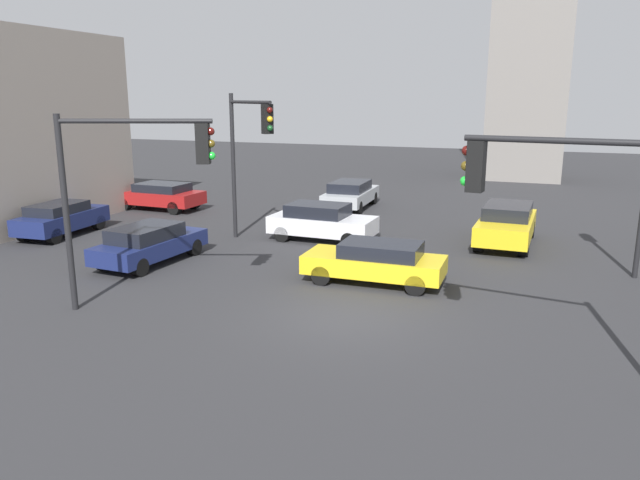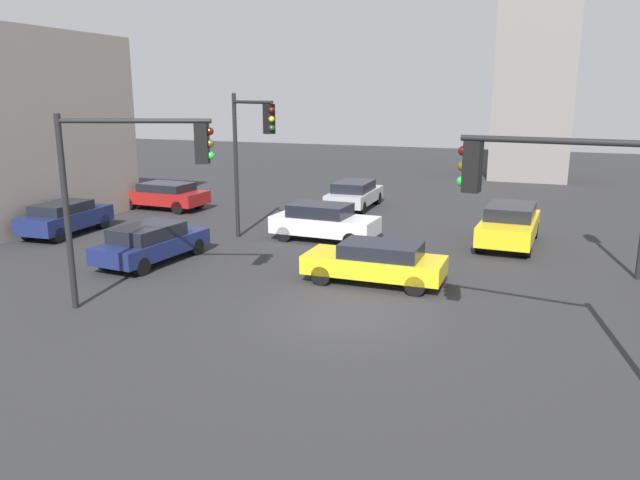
% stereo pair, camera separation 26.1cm
% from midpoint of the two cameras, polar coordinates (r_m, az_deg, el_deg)
% --- Properties ---
extents(ground_plane, '(105.66, 105.66, 0.00)m').
position_cam_midpoint_polar(ground_plane, '(15.58, 1.94, -7.20)').
color(ground_plane, '#2D2D30').
extents(traffic_light_0, '(3.73, 1.53, 5.08)m').
position_cam_midpoint_polar(traffic_light_0, '(15.93, -17.69, 6.33)').
color(traffic_light_0, black).
rests_on(traffic_light_0, ground_plane).
extents(traffic_light_2, '(4.10, 0.78, 4.88)m').
position_cam_midpoint_polar(traffic_light_2, '(11.95, 22.32, 3.16)').
color(traffic_light_2, black).
rests_on(traffic_light_2, ground_plane).
extents(traffic_light_3, '(2.77, 2.21, 5.61)m').
position_cam_midpoint_polar(traffic_light_3, '(22.44, -7.13, 9.41)').
color(traffic_light_3, black).
rests_on(traffic_light_3, ground_plane).
extents(car_1, '(1.97, 4.11, 1.34)m').
position_cam_midpoint_polar(car_1, '(26.47, -23.57, 1.92)').
color(car_1, navy).
rests_on(car_1, ground_plane).
extents(car_2, '(4.20, 1.77, 1.26)m').
position_cam_midpoint_polar(car_2, '(18.11, 4.89, -2.03)').
color(car_2, yellow).
rests_on(car_2, ground_plane).
extents(car_3, '(2.00, 4.67, 1.51)m').
position_cam_midpoint_polar(car_3, '(23.83, 16.95, 1.50)').
color(car_3, yellow).
rests_on(car_3, ground_plane).
extents(car_5, '(4.08, 1.92, 1.43)m').
position_cam_midpoint_polar(car_5, '(23.44, -0.18, 1.77)').
color(car_5, silver).
rests_on(car_5, ground_plane).
extents(car_6, '(2.03, 4.52, 1.38)m').
position_cam_midpoint_polar(car_6, '(30.32, 2.67, 4.39)').
color(car_6, '#ADB2B7').
rests_on(car_6, ground_plane).
extents(car_7, '(4.36, 2.03, 1.33)m').
position_cam_midpoint_polar(car_7, '(30.99, -15.15, 4.11)').
color(car_7, maroon).
rests_on(car_7, ground_plane).
extents(car_8, '(1.99, 4.27, 1.31)m').
position_cam_midpoint_polar(car_8, '(21.05, -16.20, -0.28)').
color(car_8, navy).
rests_on(car_8, ground_plane).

